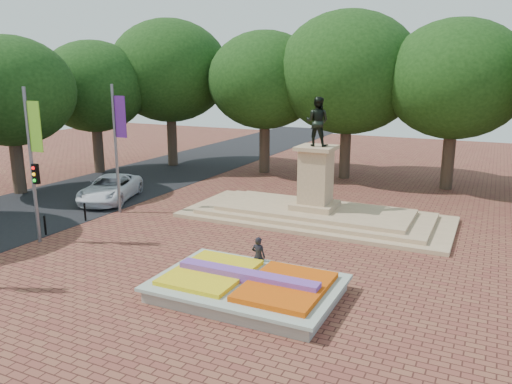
# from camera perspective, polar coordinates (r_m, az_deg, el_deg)

# --- Properties ---
(ground) EXTENTS (90.00, 90.00, 0.00)m
(ground) POSITION_cam_1_polar(r_m,az_deg,el_deg) (19.79, -1.01, -9.04)
(ground) COLOR brown
(ground) RESTS_ON ground
(asphalt_street) EXTENTS (9.00, 90.00, 0.02)m
(asphalt_street) POSITION_cam_1_polar(r_m,az_deg,el_deg) (32.43, -21.14, -0.93)
(asphalt_street) COLOR black
(asphalt_street) RESTS_ON ground
(flower_bed) EXTENTS (6.30, 4.30, 0.91)m
(flower_bed) POSITION_cam_1_polar(r_m,az_deg,el_deg) (17.58, -0.94, -10.71)
(flower_bed) COLOR gray
(flower_bed) RESTS_ON ground
(monument) EXTENTS (14.00, 6.00, 6.40)m
(monument) POSITION_cam_1_polar(r_m,az_deg,el_deg) (26.54, 6.76, -1.22)
(monument) COLOR tan
(monument) RESTS_ON ground
(tree_row_back) EXTENTS (44.80, 8.80, 10.43)m
(tree_row_back) POSITION_cam_1_polar(r_m,az_deg,el_deg) (34.84, 16.26, 11.48)
(tree_row_back) COLOR #36281D
(tree_row_back) RESTS_ON ground
(banner_poles) EXTENTS (0.88, 11.17, 7.00)m
(banner_poles) POSITION_cam_1_polar(r_m,az_deg,el_deg) (23.97, -24.68, 3.36)
(banner_poles) COLOR slate
(banner_poles) RESTS_ON ground
(bollard_row) EXTENTS (0.12, 13.12, 0.98)m
(bollard_row) POSITION_cam_1_polar(r_m,az_deg,el_deg) (25.06, -25.19, -4.19)
(bollard_row) COLOR black
(bollard_row) RESTS_ON ground
(van) EXTENTS (4.27, 6.02, 1.52)m
(van) POSITION_cam_1_polar(r_m,az_deg,el_deg) (31.39, -16.32, 0.39)
(van) COLOR silver
(van) RESTS_ON ground
(pedestrian) EXTENTS (0.56, 0.37, 1.53)m
(pedestrian) POSITION_cam_1_polar(r_m,az_deg,el_deg) (19.18, 0.28, -7.34)
(pedestrian) COLOR black
(pedestrian) RESTS_ON ground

